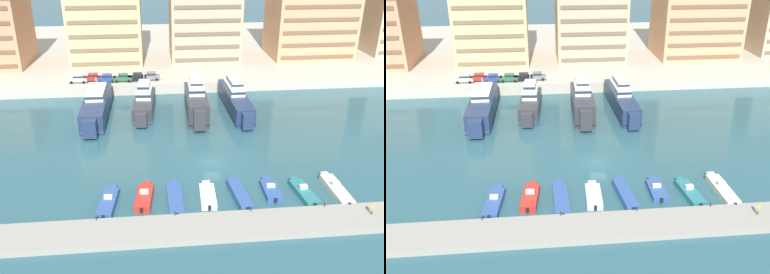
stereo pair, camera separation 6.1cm
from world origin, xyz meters
TOP-DOWN VIEW (x-y plane):
  - ground_plane at (0.00, 0.00)m, footprint 400.00×400.00m
  - quay_promenade at (0.00, 67.49)m, footprint 180.00×70.00m
  - pier_dock at (0.00, -16.78)m, footprint 120.00×5.28m
  - yacht_navy_far_left at (-19.80, 21.10)m, footprint 4.63×22.08m
  - yacht_charcoal_left at (-10.52, 21.95)m, footprint 4.74×15.94m
  - yacht_charcoal_mid_left at (-0.36, 19.86)m, footprint 4.38×17.53m
  - yacht_navy_center_left at (7.79, 21.71)m, footprint 4.13×21.59m
  - motorboat_blue_far_left at (-15.28, -10.33)m, footprint 2.66×7.52m
  - motorboat_red_left at (-10.57, -9.62)m, footprint 2.71×6.83m
  - motorboat_blue_mid_left at (-6.50, -10.09)m, footprint 2.01×8.50m
  - motorboat_white_center_left at (-2.06, -9.86)m, footprint 2.34×6.65m
  - motorboat_blue_center at (2.18, -10.17)m, footprint 2.36×8.11m
  - motorboat_blue_center_right at (6.81, -9.28)m, footprint 2.22×6.05m
  - motorboat_teal_mid_right at (11.12, -10.39)m, footprint 2.53×7.27m
  - motorboat_cream_right at (15.79, -10.16)m, footprint 2.15×8.50m
  - car_silver_far_left at (-25.12, 35.39)m, footprint 4.15×2.02m
  - car_red_left at (-22.02, 36.07)m, footprint 4.13×1.99m
  - car_blue_mid_left at (-18.84, 35.24)m, footprint 4.17×2.07m
  - car_green_center_left at (-15.24, 35.20)m, footprint 4.10×1.92m
  - car_black_center at (-12.04, 35.38)m, footprint 4.11×1.95m
  - car_grey_center_right at (-9.02, 35.73)m, footprint 4.15×2.02m
  - apartment_block_left at (-19.67, 52.67)m, footprint 17.99×16.71m
  - apartment_block_mid_left at (5.27, 53.05)m, footprint 17.86×14.59m
  - apartment_block_center_left at (33.68, 53.68)m, footprint 21.27×16.23m
  - pedestrian_near_edge at (17.62, -16.71)m, footprint 0.46×0.46m
  - bollard_west at (-16.40, -14.39)m, footprint 0.20×0.20m
  - bollard_west_mid at (-6.78, -14.39)m, footprint 0.20×0.20m
  - bollard_east_mid at (2.85, -14.39)m, footprint 0.20×0.20m
  - bollard_east at (12.48, -14.39)m, footprint 0.20×0.20m

SIDE VIEW (x-z plane):
  - ground_plane at x=0.00m, z-range 0.00..0.00m
  - motorboat_blue_mid_left at x=-6.50m, z-range -0.03..0.80m
  - pier_dock at x=0.00m, z-range 0.00..0.80m
  - motorboat_blue_center_right at x=6.81m, z-range -0.17..1.04m
  - motorboat_white_center_left at x=-2.06m, z-range -0.26..1.16m
  - motorboat_teal_mid_right at x=11.12m, z-range -0.26..1.18m
  - motorboat_cream_right at x=15.79m, z-range -0.28..1.24m
  - motorboat_blue_far_left at x=-15.28m, z-range -0.20..1.24m
  - motorboat_blue_center at x=2.18m, z-range 0.00..1.09m
  - motorboat_red_left at x=-10.57m, z-range -0.23..1.34m
  - bollard_west at x=-16.40m, z-range 0.82..1.43m
  - bollard_west_mid at x=-6.78m, z-range 0.82..1.43m
  - bollard_east_mid at x=2.85m, z-range 0.82..1.43m
  - bollard_east at x=12.48m, z-range 0.82..1.43m
  - quay_promenade at x=0.00m, z-range 0.00..2.37m
  - pedestrian_near_edge at x=17.62m, z-range 0.95..2.54m
  - yacht_navy_far_left at x=-19.80m, z-range -1.32..5.59m
  - yacht_charcoal_left at x=-10.52m, z-range -1.75..6.05m
  - yacht_navy_center_left at x=7.79m, z-range -1.69..6.24m
  - yacht_charcoal_mid_left at x=-0.36m, z-range -1.70..7.07m
  - car_silver_far_left at x=-25.12m, z-range 2.45..4.25m
  - car_red_left at x=-22.02m, z-range 2.45..4.25m
  - car_blue_mid_left at x=-18.84m, z-range 2.45..4.25m
  - car_green_center_left at x=-15.24m, z-range 2.45..4.25m
  - car_black_center at x=-12.04m, z-range 2.45..4.25m
  - car_grey_center_right at x=-9.02m, z-range 2.45..4.25m
  - apartment_block_mid_left at x=5.27m, z-range 1.43..22.98m
  - apartment_block_center_left at x=33.68m, z-range 1.42..28.81m
  - apartment_block_left at x=-19.67m, z-range 1.42..30.20m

